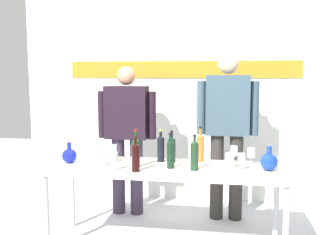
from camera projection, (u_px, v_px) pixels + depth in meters
back_wall at (183, 78)px, 4.51m from camera, size 3.97×0.11×3.00m
display_table at (165, 173)px, 3.29m from camera, size 2.12×0.65×0.73m
decanter_blue_left at (69, 155)px, 3.41m from camera, size 0.13×0.13×0.19m
decanter_blue_right at (269, 161)px, 3.14m from camera, size 0.15×0.15×0.21m
presenter_left at (127, 130)px, 4.04m from camera, size 0.65×0.22×1.63m
presenter_right at (227, 125)px, 3.87m from camera, size 0.64×0.22×1.76m
wine_bottle_0 at (172, 149)px, 3.42m from camera, size 0.07×0.07×0.30m
wine_bottle_1 at (136, 156)px, 3.10m from camera, size 0.06×0.06×0.31m
wine_bottle_2 at (200, 147)px, 3.47m from camera, size 0.07×0.07×0.33m
wine_bottle_3 at (171, 153)px, 3.21m from camera, size 0.06×0.06×0.31m
wine_bottle_4 at (195, 155)px, 3.14m from camera, size 0.07×0.07×0.31m
wine_bottle_5 at (161, 147)px, 3.45m from camera, size 0.07×0.07×0.30m
wine_bottle_6 at (136, 152)px, 3.25m from camera, size 0.07×0.07×0.34m
wine_glass_left_0 at (110, 154)px, 3.38m from camera, size 0.06×0.06×0.13m
wine_glass_left_1 at (114, 150)px, 3.49m from camera, size 0.06×0.06×0.15m
wine_glass_left_2 at (96, 155)px, 3.26m from camera, size 0.06×0.06×0.16m
wine_glass_left_3 at (94, 149)px, 3.57m from camera, size 0.06×0.06×0.14m
wine_glass_left_4 at (114, 157)px, 3.14m from camera, size 0.07×0.07×0.16m
wine_glass_left_5 at (91, 153)px, 3.35m from camera, size 0.07×0.07×0.14m
wine_glass_right_0 at (234, 151)px, 3.37m from camera, size 0.07×0.07×0.17m
wine_glass_right_1 at (241, 159)px, 3.15m from camera, size 0.06×0.06×0.15m
wine_glass_right_2 at (230, 158)px, 3.18m from camera, size 0.07×0.07×0.14m
wine_glass_right_3 at (251, 153)px, 3.36m from camera, size 0.07×0.07×0.15m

